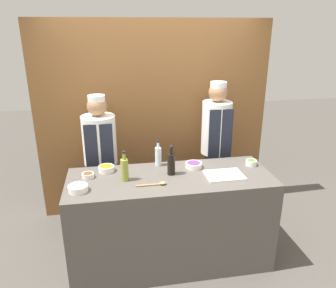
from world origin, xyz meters
The scene contains 15 objects.
ground_plane centered at (0.00, 0.00, 0.00)m, with size 14.00×14.00×0.00m, color #4C4742.
cabinet_wall centered at (0.00, 1.18, 1.20)m, with size 2.86×0.18×2.40m.
counter centered at (0.00, 0.00, 0.48)m, with size 1.96×0.74×0.96m.
sauce_bowl_brown centered at (-0.78, 0.11, 0.98)m, with size 0.11×0.11×0.05m.
sauce_bowl_purple centered at (0.27, 0.17, 0.99)m, with size 0.17×0.17×0.05m.
sauce_bowl_green centered at (0.87, 0.13, 0.99)m, with size 0.11×0.11×0.06m.
sauce_bowl_orange centered at (-0.60, 0.23, 0.99)m, with size 0.16×0.16×0.06m.
sauce_bowl_yellow centered at (-0.85, -0.15, 0.99)m, with size 0.17×0.17×0.06m.
cutting_board centered at (0.51, -0.08, 0.97)m, with size 0.36×0.26×0.02m.
bottle_soy centered at (0.02, 0.06, 1.07)m, with size 0.08×0.08×0.29m.
bottle_oil centered at (-0.43, 0.00, 1.07)m, with size 0.07×0.07×0.29m.
bottle_clear centered at (-0.08, 0.29, 1.06)m, with size 0.07×0.07×0.27m.
wooden_spoon centered at (-0.16, -0.15, 0.97)m, with size 0.28×0.05×0.03m.
chef_left centered at (-0.67, 0.72, 0.87)m, with size 0.37×0.37×1.62m.
chef_right centered at (0.67, 0.72, 0.94)m, with size 0.34×0.34×1.73m.
Camera 1 is at (-0.51, -2.78, 2.32)m, focal length 35.00 mm.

